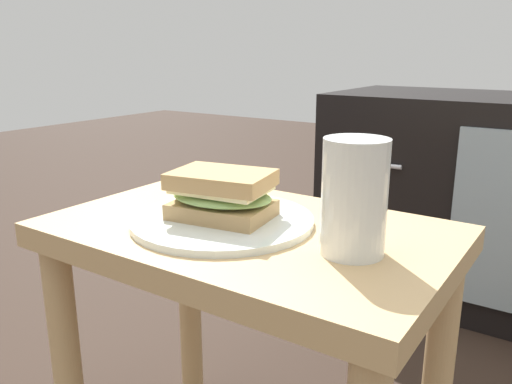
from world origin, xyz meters
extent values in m
cube|color=tan|center=(0.00, 0.00, 0.44)|extent=(0.56, 0.36, 0.04)
cylinder|color=tan|center=(-0.25, -0.14, 0.21)|extent=(0.04, 0.04, 0.43)
cylinder|color=tan|center=(-0.25, 0.14, 0.21)|extent=(0.04, 0.04, 0.43)
cylinder|color=tan|center=(0.25, 0.14, 0.21)|extent=(0.04, 0.04, 0.43)
cube|color=black|center=(0.20, 0.95, 0.29)|extent=(0.96, 0.44, 0.58)
cylinder|color=silver|center=(-0.06, 0.72, 0.41)|extent=(0.08, 0.01, 0.01)
cylinder|color=silver|center=(-0.06, 0.72, 0.19)|extent=(0.08, 0.01, 0.01)
cylinder|color=silver|center=(-0.03, -0.02, 0.47)|extent=(0.26, 0.26, 0.01)
cube|color=tan|center=(-0.03, -0.02, 0.48)|extent=(0.15, 0.11, 0.02)
ellipsoid|color=#8CB260|center=(-0.03, -0.02, 0.50)|extent=(0.16, 0.12, 0.02)
cube|color=beige|center=(-0.03, -0.02, 0.51)|extent=(0.13, 0.10, 0.01)
cube|color=tan|center=(-0.03, -0.02, 0.53)|extent=(0.15, 0.12, 0.02)
cylinder|color=silver|center=(0.16, -0.02, 0.53)|extent=(0.08, 0.08, 0.14)
cylinder|color=#C67219|center=(0.16, -0.02, 0.52)|extent=(0.07, 0.07, 0.11)
cylinder|color=white|center=(0.16, -0.02, 0.58)|extent=(0.07, 0.07, 0.01)
camera|label=1|loc=(0.40, -0.57, 0.70)|focal=36.41mm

